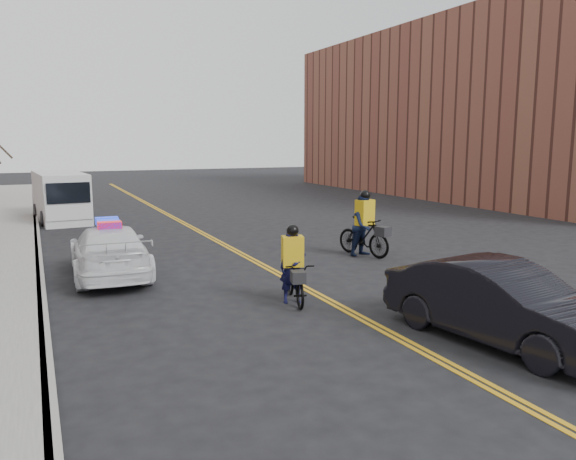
# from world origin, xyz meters

# --- Properties ---
(ground) EXTENTS (120.00, 120.00, 0.00)m
(ground) POSITION_xyz_m (0.00, 0.00, 0.00)
(ground) COLOR black
(ground) RESTS_ON ground
(center_line_left) EXTENTS (0.10, 60.00, 0.01)m
(center_line_left) POSITION_xyz_m (-0.08, 8.00, 0.01)
(center_line_left) COLOR gold
(center_line_left) RESTS_ON ground
(center_line_right) EXTENTS (0.10, 60.00, 0.01)m
(center_line_right) POSITION_xyz_m (0.08, 8.00, 0.01)
(center_line_right) COLOR gold
(center_line_right) RESTS_ON ground
(curb) EXTENTS (0.20, 60.00, 0.15)m
(curb) POSITION_xyz_m (-6.00, 8.00, 0.07)
(curb) COLOR gray
(curb) RESTS_ON ground
(building_across) EXTENTS (12.00, 30.00, 11.00)m
(building_across) POSITION_xyz_m (22.00, 18.00, 5.50)
(building_across) COLOR brown
(building_across) RESTS_ON ground
(police_cruiser) EXTENTS (2.15, 4.86, 1.55)m
(police_cruiser) POSITION_xyz_m (-4.25, 3.55, 0.70)
(police_cruiser) COLOR white
(police_cruiser) RESTS_ON ground
(dark_sedan) EXTENTS (2.26, 4.67, 1.47)m
(dark_sedan) POSITION_xyz_m (1.54, -4.65, 0.74)
(dark_sedan) COLOR black
(dark_sedan) RESTS_ON ground
(cargo_van) EXTENTS (2.35, 5.40, 2.21)m
(cargo_van) POSITION_xyz_m (-4.89, 15.53, 1.08)
(cargo_van) COLOR silver
(cargo_van) RESTS_ON ground
(cyclist_near) EXTENTS (1.06, 1.93, 1.79)m
(cyclist_near) POSITION_xyz_m (-0.80, -0.76, 0.62)
(cyclist_near) COLOR black
(cyclist_near) RESTS_ON ground
(cyclist_far) EXTENTS (1.16, 2.16, 2.10)m
(cyclist_far) POSITION_xyz_m (3.50, 3.05, 0.83)
(cyclist_far) COLOR black
(cyclist_far) RESTS_ON ground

